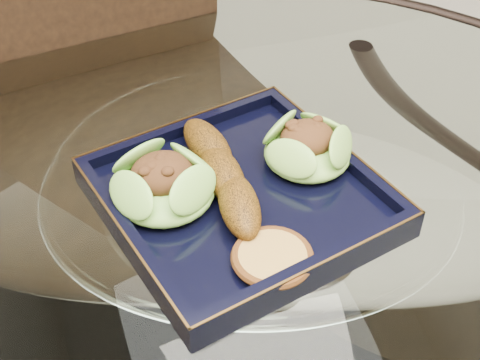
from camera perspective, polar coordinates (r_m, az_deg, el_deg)
name	(u,v)px	position (r m, az deg, el deg)	size (l,w,h in m)	color
dining_table	(249,307)	(0.84, 0.76, -10.75)	(1.13, 1.13, 0.77)	white
dining_chair	(123,172)	(1.04, -9.93, 0.64)	(0.51, 0.51, 1.06)	black
navy_plate	(240,201)	(0.72, 0.00, -1.80)	(0.27, 0.27, 0.02)	black
lettuce_wrap_left	(164,186)	(0.70, -6.51, -0.54)	(0.11, 0.11, 0.04)	#5FA730
lettuce_wrap_right	(308,149)	(0.74, 5.79, 2.62)	(0.10, 0.10, 0.03)	#558B28
roasted_plantain	(222,173)	(0.71, -1.51, 0.56)	(0.19, 0.04, 0.04)	#683D0A
crumb_patty	(272,259)	(0.64, 2.78, -6.72)	(0.07, 0.07, 0.01)	#B0873A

